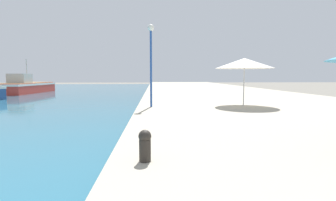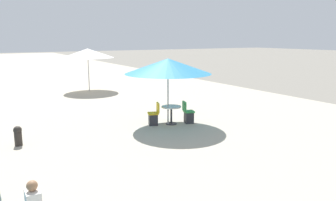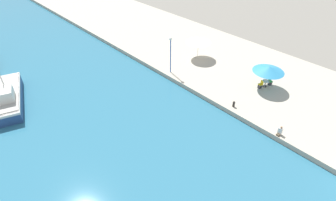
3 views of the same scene
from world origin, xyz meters
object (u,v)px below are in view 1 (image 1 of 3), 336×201
mooring_bollard (145,145)px  fishing_boat_far (27,86)px  cafe_umbrella_white (244,63)px  lamppost (151,51)px

mooring_bollard → fishing_boat_far: bearing=118.8°
fishing_boat_far → cafe_umbrella_white: fishing_boat_far is taller
cafe_umbrella_white → lamppost: 5.46m
fishing_boat_far → mooring_bollard: bearing=-58.6°
fishing_boat_far → mooring_bollard: (16.65, -30.31, -0.01)m
fishing_boat_far → lamppost: size_ratio=2.21×
cafe_umbrella_white → lamppost: size_ratio=0.74×
fishing_boat_far → cafe_umbrella_white: bearing=-40.2°
mooring_bollard → lamppost: size_ratio=0.14×
cafe_umbrella_white → mooring_bollard: cafe_umbrella_white is taller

